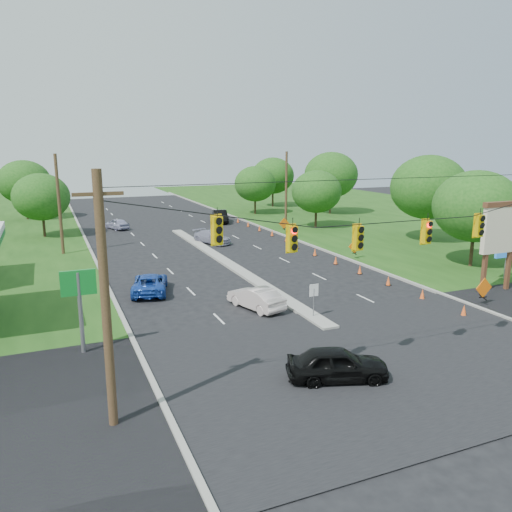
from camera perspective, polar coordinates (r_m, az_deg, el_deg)
name	(u,v)px	position (r m, az deg, el deg)	size (l,w,h in m)	color
ground	(377,359)	(24.32, 13.62, -11.39)	(160.00, 160.00, 0.00)	black
grass_right	(498,239)	(58.41, 25.89, 1.72)	(40.00, 160.00, 0.06)	#1E4714
cross_street	(377,359)	(24.32, 13.62, -11.39)	(160.00, 14.00, 0.02)	black
curb_left	(91,252)	(48.80, -18.33, 0.43)	(0.25, 110.00, 0.16)	gray
curb_right	(286,237)	(54.12, 3.47, 2.20)	(0.25, 110.00, 0.16)	gray
median	(226,263)	(42.14, -3.46, -0.80)	(1.00, 34.00, 0.18)	gray
median_sign	(314,294)	(28.52, 6.63, -4.36)	(0.55, 0.06, 2.05)	gray
signal_span	(396,260)	(21.99, 15.71, -0.40)	(25.60, 0.32, 9.00)	#422D1C
utility_pole_far_left	(59,205)	(47.99, -21.56, 5.45)	(0.28, 0.28, 9.00)	#422D1C
utility_pole_far_right	(286,191)	(59.01, 3.47, 7.47)	(0.28, 0.28, 9.00)	#422D1C
pylon_sign	(501,233)	(37.15, 26.22, 2.40)	(5.90, 2.30, 6.12)	#59331E
cone_0	(464,310)	(31.51, 22.67, -5.75)	(0.32, 0.32, 0.70)	#FF5E21
cone_1	(422,294)	(33.91, 18.48, -4.15)	(0.32, 0.32, 0.70)	#FF5E21
cone_2	(388,281)	(36.49, 14.89, -2.75)	(0.32, 0.32, 0.70)	#FF5E21
cone_3	(360,270)	(39.21, 11.78, -1.53)	(0.32, 0.32, 0.70)	#FF5E21
cone_4	(336,260)	(42.05, 9.09, -0.47)	(0.32, 0.32, 0.70)	#FF5E21
cone_5	(315,252)	(44.98, 6.75, 0.45)	(0.32, 0.32, 0.70)	#FF5E21
cone_6	(297,245)	(47.99, 4.70, 1.27)	(0.32, 0.32, 0.70)	#FF5E21
cone_7	(286,238)	(51.32, 3.49, 2.02)	(0.32, 0.32, 0.70)	#FF5E21
cone_8	(272,233)	(54.43, 1.86, 2.65)	(0.32, 0.32, 0.70)	#FF5E21
cone_9	(259,228)	(57.58, 0.40, 3.20)	(0.32, 0.32, 0.70)	#FF5E21
cone_10	(248,224)	(60.77, -0.90, 3.70)	(0.32, 0.32, 0.70)	#FF5E21
cone_11	(238,220)	(63.99, -2.08, 4.14)	(0.32, 0.32, 0.70)	#FF5E21
work_sign_0	(484,289)	(33.73, 24.59, -3.43)	(1.27, 0.58, 1.37)	black
work_sign_1	(355,247)	(44.06, 11.22, 1.03)	(1.27, 0.58, 1.37)	black
work_sign_2	(284,224)	(56.01, 3.22, 3.69)	(1.27, 0.58, 1.37)	black
tree_5	(41,197)	(57.95, -23.34, 6.22)	(5.88, 5.88, 6.86)	black
tree_6	(24,182)	(72.89, -24.97, 7.67)	(6.72, 6.72, 7.84)	black
tree_7	(476,206)	(43.59, 23.83, 5.22)	(6.72, 6.72, 7.84)	black
tree_8	(428,187)	(53.44, 19.10, 7.44)	(7.56, 7.56, 8.82)	black
tree_9	(316,192)	(59.79, 6.93, 7.31)	(5.88, 5.88, 6.86)	black
tree_10	(331,175)	(72.34, 8.57, 9.15)	(7.56, 7.56, 8.82)	black
tree_11	(273,176)	(80.20, 1.94, 9.16)	(6.72, 6.72, 7.84)	black
tree_12	(255,184)	(71.44, -0.10, 8.25)	(5.88, 5.88, 6.86)	black
black_sedan	(337,364)	(21.72, 9.29, -12.09)	(1.71, 4.26, 1.45)	black
white_sedan	(256,298)	(30.30, -0.02, -4.81)	(1.43, 4.10, 1.35)	silver
blue_pickup	(150,283)	(34.26, -12.03, -3.06)	(2.19, 4.75, 1.32)	#1C46AC
silver_car_far	(212,237)	(50.53, -5.02, 2.18)	(1.82, 4.47, 1.30)	#9290A8
silver_car_oncoming	(117,224)	(61.08, -15.60, 3.56)	(1.52, 3.78, 1.29)	#A2A0C1
dark_car_receding	(220,216)	(64.10, -4.11, 4.53)	(1.67, 4.80, 1.58)	black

